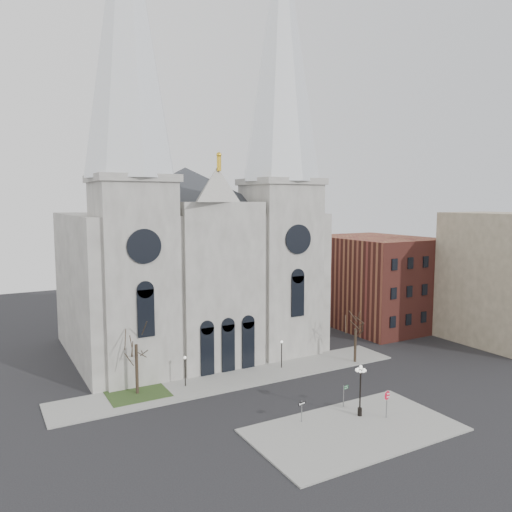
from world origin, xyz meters
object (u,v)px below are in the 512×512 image
globe_lamp (360,384)px  street_name_sign (344,394)px  stop_sign (387,398)px  one_way_sign (302,407)px

globe_lamp → street_name_sign: globe_lamp is taller
stop_sign → globe_lamp: globe_lamp is taller
one_way_sign → street_name_sign: size_ratio=0.94×
stop_sign → street_name_sign: 4.26m
stop_sign → globe_lamp: 2.62m
stop_sign → street_name_sign: (-1.72, 3.85, -0.60)m
globe_lamp → street_name_sign: 2.90m
stop_sign → one_way_sign: (-7.15, 3.05, -0.50)m
globe_lamp → street_name_sign: size_ratio=2.29×
globe_lamp → street_name_sign: bearing=88.6°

